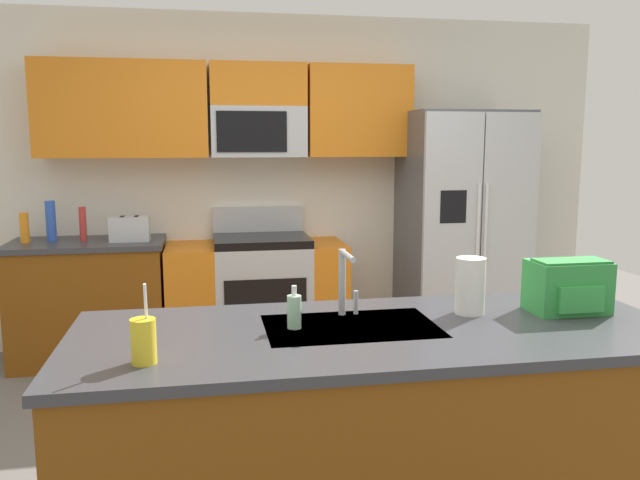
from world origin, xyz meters
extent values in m
plane|color=#66605B|center=(0.00, 0.00, 0.00)|extent=(9.00, 9.00, 0.00)
cube|color=silver|center=(0.00, 2.15, 1.30)|extent=(5.20, 0.10, 2.60)
cube|color=orange|center=(-1.50, 1.94, 1.85)|extent=(0.70, 0.32, 0.70)
cube|color=orange|center=(-0.88, 1.94, 1.85)|extent=(0.53, 0.32, 0.70)
cube|color=orange|center=(0.55, 1.94, 1.85)|extent=(0.81, 0.32, 0.70)
cube|color=#B7BABF|center=(-0.24, 1.94, 1.69)|extent=(0.72, 0.32, 0.38)
cube|color=black|center=(-0.30, 1.78, 1.69)|extent=(0.52, 0.01, 0.30)
cube|color=orange|center=(-0.24, 1.94, 2.04)|extent=(0.72, 0.32, 0.32)
cube|color=brown|center=(-1.51, 1.80, 0.43)|extent=(1.07, 0.60, 0.86)
cube|color=#38383D|center=(-1.51, 1.80, 0.88)|extent=(1.10, 0.63, 0.04)
cube|color=#B7BABF|center=(-0.24, 1.80, 0.42)|extent=(0.72, 0.60, 0.84)
cube|color=black|center=(-0.24, 1.50, 0.45)|extent=(0.60, 0.01, 0.36)
cube|color=black|center=(-0.24, 1.80, 0.87)|extent=(0.72, 0.60, 0.06)
cube|color=#B7BABF|center=(-0.24, 2.07, 1.00)|extent=(0.72, 0.06, 0.20)
cube|color=orange|center=(-0.78, 1.80, 0.42)|extent=(0.36, 0.60, 0.84)
cube|color=orange|center=(0.26, 1.80, 0.42)|extent=(0.28, 0.60, 0.84)
cube|color=#4C4F54|center=(1.35, 1.75, 0.93)|extent=(0.90, 0.70, 1.85)
cube|color=#B7BABF|center=(1.13, 1.38, 0.93)|extent=(0.44, 0.04, 1.81)
cube|color=#B7BABF|center=(1.58, 1.38, 0.93)|extent=(0.44, 0.04, 1.81)
cylinder|color=silver|center=(1.32, 1.35, 1.02)|extent=(0.02, 0.02, 0.60)
cylinder|color=silver|center=(1.38, 1.35, 1.02)|extent=(0.02, 0.02, 0.60)
cube|color=black|center=(1.13, 1.36, 1.15)|extent=(0.20, 0.00, 0.24)
cube|color=brown|center=(0.00, -0.69, 0.43)|extent=(2.35, 0.89, 0.86)
cube|color=#38383D|center=(0.00, -0.69, 0.88)|extent=(2.39, 0.93, 0.04)
cube|color=#B7BABF|center=(-0.10, -0.64, 0.89)|extent=(0.68, 0.44, 0.03)
cube|color=#B7BABF|center=(-1.20, 1.75, 0.99)|extent=(0.28, 0.16, 0.18)
cube|color=black|center=(-1.25, 1.75, 1.08)|extent=(0.03, 0.11, 0.01)
cube|color=black|center=(-1.15, 1.75, 1.08)|extent=(0.03, 0.11, 0.01)
cylinder|color=#B2332D|center=(-1.53, 1.80, 1.02)|extent=(0.05, 0.05, 0.25)
cylinder|color=blue|center=(-1.76, 1.85, 1.05)|extent=(0.07, 0.07, 0.29)
cylinder|color=orange|center=(-1.93, 1.78, 1.01)|extent=(0.06, 0.06, 0.22)
cylinder|color=#B7BABF|center=(-0.10, -0.47, 1.04)|extent=(0.03, 0.03, 0.28)
cylinder|color=#B7BABF|center=(-0.10, -0.57, 1.17)|extent=(0.02, 0.20, 0.02)
cylinder|color=#B7BABF|center=(-0.04, -0.47, 0.95)|extent=(0.02, 0.02, 0.10)
cylinder|color=yellow|center=(-0.87, -0.94, 0.98)|extent=(0.08, 0.08, 0.15)
cylinder|color=white|center=(-0.86, -0.94, 1.10)|extent=(0.01, 0.03, 0.14)
cylinder|color=#A5D8B2|center=(-0.33, -0.63, 0.97)|extent=(0.06, 0.06, 0.13)
cylinder|color=white|center=(-0.33, -0.63, 1.05)|extent=(0.02, 0.02, 0.04)
cylinder|color=white|center=(0.44, -0.55, 1.02)|extent=(0.12, 0.12, 0.24)
cube|color=green|center=(0.86, -0.60, 1.01)|extent=(0.32, 0.20, 0.22)
cube|color=#2B8238|center=(0.86, -0.62, 1.11)|extent=(0.30, 0.14, 0.03)
cube|color=green|center=(0.86, -0.70, 0.98)|extent=(0.20, 0.03, 0.11)
camera|label=1|loc=(-0.66, -3.03, 1.63)|focal=35.86mm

